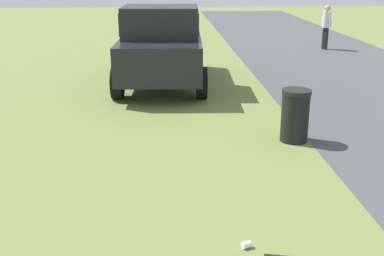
% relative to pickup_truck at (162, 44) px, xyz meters
% --- Properties ---
extents(pickup_truck, '(4.95, 2.44, 2.09)m').
position_rel_pickup_truck_xyz_m(pickup_truck, '(0.00, 0.00, 0.00)').
color(pickup_truck, black).
rests_on(pickup_truck, ground).
extents(trash_bin, '(0.52, 0.52, 0.95)m').
position_rel_pickup_truck_xyz_m(trash_bin, '(-4.54, -2.39, -0.62)').
color(trash_bin, black).
rests_on(trash_bin, ground).
extents(pedestrian, '(0.47, 0.30, 1.66)m').
position_rel_pickup_truck_xyz_m(pedestrian, '(5.54, -6.21, -0.14)').
color(pedestrian, black).
rests_on(pedestrian, ground).
extents(litter_cup_by_mailbox, '(0.11, 0.12, 0.08)m').
position_rel_pickup_truck_xyz_m(litter_cup_by_mailbox, '(-7.99, -0.96, -1.06)').
color(litter_cup_by_mailbox, white).
rests_on(litter_cup_by_mailbox, ground).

